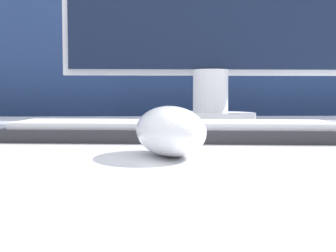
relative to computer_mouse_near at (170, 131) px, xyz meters
The scene contains 4 objects.
partition_panel 0.93m from the computer_mouse_near, 85.19° to the left, with size 5.00×0.03×1.29m.
computer_mouse_near is the anchor object (origin of this frame).
keyboard 0.16m from the computer_mouse_near, 85.74° to the left, with size 0.43×0.16×0.02m.
monitor 0.58m from the computer_mouse_near, 77.67° to the left, with size 0.60×0.19×0.45m.
Camera 1 is at (-0.10, -0.68, 0.79)m, focal length 50.00 mm.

